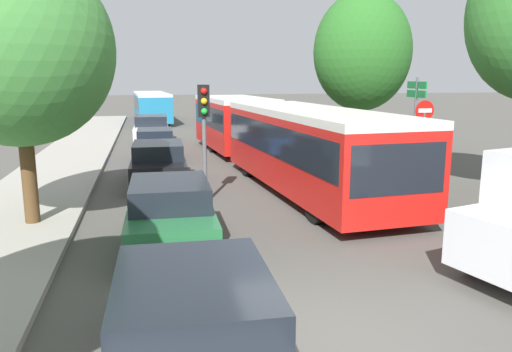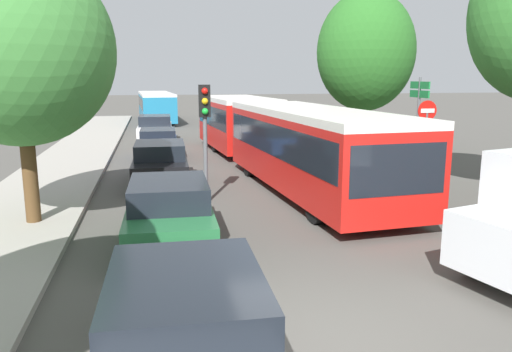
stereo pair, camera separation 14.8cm
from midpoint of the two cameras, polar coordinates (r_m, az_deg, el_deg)
ground_plane at (r=7.24m, az=9.18°, el=-18.80°), size 200.00×200.00×0.00m
kerb_strip_left at (r=24.50m, az=-19.64°, el=2.28°), size 3.20×46.32×0.14m
articulated_bus at (r=19.28m, az=2.21°, el=5.04°), size 4.04×17.98×2.65m
city_bus_rear at (r=42.22m, az=-11.27°, el=7.99°), size 2.99×11.09×2.36m
queued_car_silver at (r=5.94m, az=-7.20°, el=-17.46°), size 1.94×4.38×1.51m
queued_car_green at (r=10.97m, az=-9.48°, el=-4.11°), size 1.87×4.20×1.45m
queued_car_black at (r=17.27m, az=-10.64°, el=1.47°), size 1.87×4.21×1.45m
queued_car_blue at (r=22.73m, az=-10.92°, el=3.65°), size 1.74×3.92×1.35m
queued_car_white at (r=28.61m, az=-11.30°, el=5.33°), size 1.95×4.40×1.51m
traffic_light at (r=14.21m, az=-5.57°, el=6.71°), size 0.33×0.36×3.40m
no_entry_sign at (r=18.39m, az=19.09°, el=5.23°), size 0.70×0.08×2.82m
direction_sign_post at (r=20.71m, az=18.30°, el=7.76°), size 0.10×1.40×3.60m
tree_left_mid at (r=12.91m, az=-25.05°, el=12.47°), size 4.36×4.36×6.47m
tree_right_mid at (r=25.61m, az=12.46°, el=13.39°), size 4.75×4.75×7.71m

